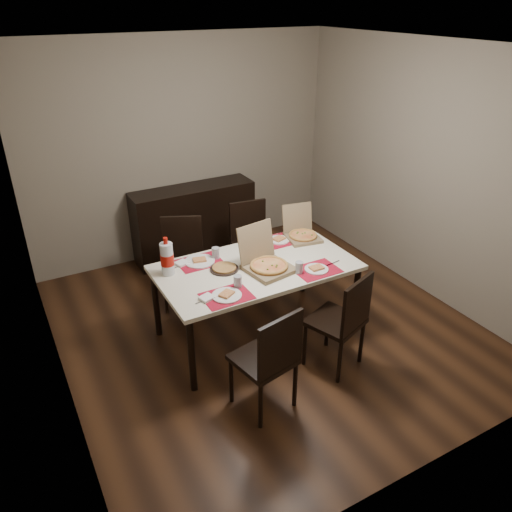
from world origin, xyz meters
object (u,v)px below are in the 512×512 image
soda_bottle (167,259)px  chair_far_left (183,258)px  dip_bowl (259,251)px  pizza_box_center (267,263)px  chair_near_left (269,358)px  chair_near_right (343,319)px  sideboard (194,222)px  dining_table (256,272)px  chair_far_right (251,240)px

soda_bottle → chair_far_left: bearing=60.1°
dip_bowl → pizza_box_center: bearing=-107.7°
chair_near_left → chair_near_right: size_ratio=1.00×
chair_near_right → chair_near_left: bearing=-170.2°
pizza_box_center → sideboard: bearing=87.5°
chair_near_left → dip_bowl: (0.56, 1.15, 0.25)m
sideboard → chair_near_left: chair_near_left is taller
dining_table → chair_far_right: 1.05m
chair_far_left → dip_bowl: chair_far_left is taller
sideboard → chair_near_left: size_ratio=1.61×
chair_near_left → chair_far_left: 1.83m
dining_table → soda_bottle: 0.82m
sideboard → dip_bowl: 1.65m
sideboard → chair_far_right: (0.32, -0.90, 0.06)m
chair_near_left → chair_near_right: (0.80, 0.14, 0.00)m
chair_far_right → pizza_box_center: size_ratio=1.94×
chair_near_right → chair_far_left: 1.87m
dining_table → chair_near_left: size_ratio=1.94×
chair_far_right → pizza_box_center: 1.15m
chair_near_left → soda_bottle: size_ratio=2.63×
dining_table → dip_bowl: bearing=54.6°
chair_far_left → pizza_box_center: pizza_box_center is taller
pizza_box_center → soda_bottle: bearing=156.4°
sideboard → chair_far_left: 1.07m
dining_table → soda_bottle: bearing=161.7°
chair_far_right → pizza_box_center: pizza_box_center is taller
chair_near_right → chair_far_left: (-0.78, 1.69, 0.00)m
pizza_box_center → chair_near_right: bearing=-63.0°
soda_bottle → dip_bowl: bearing=-1.9°
chair_near_right → soda_bottle: (-1.16, 1.04, 0.39)m
pizza_box_center → dip_bowl: size_ratio=4.00×
pizza_box_center → dip_bowl: pizza_box_center is taller
chair_far_right → dip_bowl: 0.82m
chair_near_right → dining_table: bearing=117.0°
dining_table → chair_near_right: chair_near_right is taller
sideboard → pizza_box_center: pizza_box_center is taller
chair_near_left → chair_near_right: 0.82m
chair_near_left → chair_far_left: same height
dining_table → chair_far_right: (0.46, 0.93, -0.17)m
chair_far_right → dip_bowl: size_ratio=7.77×
sideboard → pizza_box_center: 1.97m
chair_near_right → soda_bottle: soda_bottle is taller
dining_table → soda_bottle: (-0.75, 0.25, 0.22)m
chair_far_left → soda_bottle: 0.85m
chair_far_left → dip_bowl: size_ratio=7.77×
chair_far_left → chair_far_right: bearing=2.3°
chair_far_left → pizza_box_center: 1.13m
dining_table → pizza_box_center: bearing=-62.9°
chair_far_left → chair_far_right: same height
dining_table → chair_near_right: 0.91m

